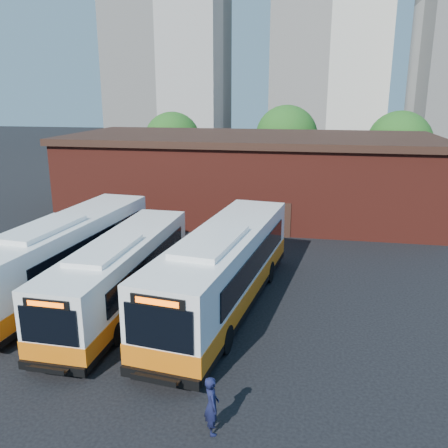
% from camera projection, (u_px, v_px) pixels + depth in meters
% --- Properties ---
extents(ground, '(220.00, 220.00, 0.00)m').
position_uv_depth(ground, '(186.00, 330.00, 19.88)').
color(ground, black).
extents(bus_west, '(3.98, 13.77, 3.71)m').
position_uv_depth(bus_west, '(66.00, 256.00, 23.72)').
color(bus_west, white).
rests_on(bus_west, ground).
extents(bus_midwest, '(2.87, 12.43, 3.37)m').
position_uv_depth(bus_midwest, '(122.00, 276.00, 21.63)').
color(bus_midwest, white).
rests_on(bus_midwest, ground).
extents(bus_mideast, '(4.66, 14.20, 3.81)m').
position_uv_depth(bus_mideast, '(224.00, 272.00, 21.51)').
color(bus_mideast, white).
rests_on(bus_mideast, ground).
extents(transit_worker, '(0.66, 0.78, 1.81)m').
position_uv_depth(transit_worker, '(212.00, 405.00, 13.66)').
color(transit_worker, '#131636').
rests_on(transit_worker, ground).
extents(depot_building, '(28.60, 12.60, 6.40)m').
position_uv_depth(depot_building, '(250.00, 174.00, 37.94)').
color(depot_building, maroon).
rests_on(depot_building, ground).
extents(tree_west, '(6.00, 6.00, 7.65)m').
position_uv_depth(tree_west, '(172.00, 140.00, 50.70)').
color(tree_west, '#382314').
rests_on(tree_west, ground).
extents(tree_mid, '(6.56, 6.56, 8.36)m').
position_uv_depth(tree_mid, '(286.00, 136.00, 50.35)').
color(tree_mid, '#382314').
rests_on(tree_mid, ground).
extents(tree_east, '(6.24, 6.24, 7.96)m').
position_uv_depth(tree_east, '(399.00, 144.00, 45.63)').
color(tree_east, '#382314').
rests_on(tree_east, ground).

